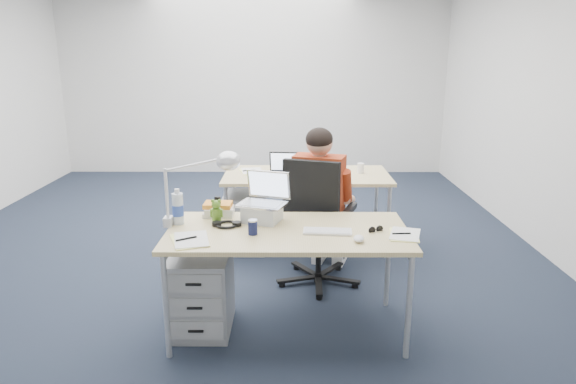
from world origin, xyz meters
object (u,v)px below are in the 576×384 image
(desk_far, at_px, (307,179))
(desk_near, at_px, (288,236))
(seated_person, at_px, (322,203))
(headphones, at_px, (227,224))
(drawer_pedestal_far, at_px, (245,222))
(far_cup, at_px, (361,168))
(bear_figurine, at_px, (216,211))
(wireless_keyboard, at_px, (328,231))
(office_chair, at_px, (317,249))
(drawer_pedestal_near, at_px, (202,291))
(book_stack, at_px, (219,209))
(cordless_phone, at_px, (218,207))
(desk_lamp, at_px, (190,188))
(dark_laptop, at_px, (284,164))
(sunglasses, at_px, (376,230))
(computer_mouse, at_px, (359,239))
(water_bottle, at_px, (178,207))
(silver_laptop, at_px, (262,198))
(can_koozie, at_px, (253,227))

(desk_far, bearing_deg, desk_near, -96.12)
(seated_person, height_order, headphones, seated_person)
(drawer_pedestal_far, xyz_separation_m, far_cup, (1.13, 0.15, 0.50))
(drawer_pedestal_far, xyz_separation_m, headphones, (0.01, -1.46, 0.47))
(bear_figurine, bearing_deg, headphones, -29.06)
(wireless_keyboard, bearing_deg, office_chair, 96.21)
(desk_far, bearing_deg, drawer_pedestal_near, -115.37)
(desk_far, relative_size, wireless_keyboard, 5.06)
(seated_person, distance_m, book_stack, 0.99)
(book_stack, xyz_separation_m, cordless_phone, (-0.00, -0.02, 0.03))
(desk_lamp, bearing_deg, desk_far, 85.77)
(office_chair, relative_size, wireless_keyboard, 3.44)
(wireless_keyboard, height_order, far_cup, far_cup)
(desk_near, relative_size, dark_laptop, 5.24)
(desk_lamp, bearing_deg, office_chair, 59.80)
(office_chair, distance_m, sunglasses, 0.94)
(computer_mouse, bearing_deg, water_bottle, 170.90)
(desk_near, height_order, dark_laptop, dark_laptop)
(cordless_phone, distance_m, dark_laptop, 1.38)
(wireless_keyboard, xyz_separation_m, computer_mouse, (0.18, -0.17, 0.01))
(far_cup, bearing_deg, dark_laptop, -172.79)
(office_chair, relative_size, computer_mouse, 10.35)
(silver_laptop, height_order, water_bottle, silver_laptop)
(book_stack, bearing_deg, silver_laptop, -21.67)
(drawer_pedestal_near, bearing_deg, wireless_keyboard, -4.33)
(desk_far, distance_m, drawer_pedestal_far, 0.73)
(headphones, xyz_separation_m, book_stack, (-0.09, 0.23, 0.03))
(desk_near, bearing_deg, drawer_pedestal_far, 105.40)
(silver_laptop, relative_size, sunglasses, 3.04)
(can_koozie, height_order, water_bottle, water_bottle)
(can_koozie, height_order, sunglasses, can_koozie)
(office_chair, xyz_separation_m, far_cup, (0.47, 0.96, 0.47))
(sunglasses, bearing_deg, can_koozie, 159.42)
(computer_mouse, bearing_deg, can_koozie, 175.92)
(book_stack, xyz_separation_m, sunglasses, (1.08, -0.34, -0.03))
(wireless_keyboard, height_order, headphones, headphones)
(drawer_pedestal_near, xyz_separation_m, bear_figurine, (0.10, 0.14, 0.54))
(can_koozie, distance_m, sunglasses, 0.81)
(desk_far, relative_size, bear_figurine, 9.49)
(drawer_pedestal_far, height_order, water_bottle, water_bottle)
(computer_mouse, xyz_separation_m, far_cup, (0.26, 1.90, 0.03))
(desk_near, height_order, office_chair, office_chair)
(office_chair, relative_size, drawer_pedestal_near, 1.98)
(can_koozie, xyz_separation_m, bear_figurine, (-0.27, 0.24, 0.03))
(computer_mouse, distance_m, sunglasses, 0.23)
(wireless_keyboard, bearing_deg, silver_laptop, 156.87)
(headphones, bearing_deg, can_koozie, -40.58)
(seated_person, relative_size, drawer_pedestal_near, 2.35)
(desk_far, distance_m, far_cup, 0.54)
(headphones, xyz_separation_m, dark_laptop, (0.37, 1.52, 0.09))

